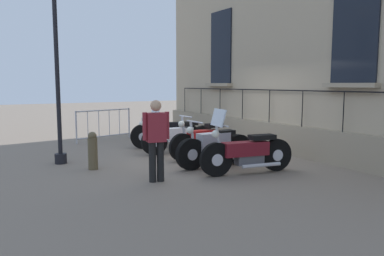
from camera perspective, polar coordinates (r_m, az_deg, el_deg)
The scene contains 11 objects.
ground_plane at distance 9.72m, azimuth 2.51°, elevation -4.52°, with size 60.00×60.00×0.00m, color gray.
building_facade at distance 11.16m, azimuth 13.60°, elevation 14.80°, with size 0.82×11.71×7.23m.
motorcycle_black at distance 11.14m, azimuth -4.14°, elevation -0.80°, with size 2.03×0.79×0.93m.
motorcycle_white at distance 10.30m, azimuth -2.03°, elevation -1.38°, with size 2.21×0.59×1.35m.
motorcycle_red at distance 9.51m, azimuth 1.91°, elevation -2.05°, with size 2.02×0.57×1.12m.
motorcycle_silver at distance 8.59m, azimuth 3.51°, elevation -3.02°, with size 2.02×0.66×1.09m.
motorcycle_maroon at distance 7.99m, azimuth 8.34°, elevation -3.72°, with size 2.14×0.75×1.39m.
lamppost at distance 9.36m, azimuth -19.97°, elevation 10.38°, with size 0.31×0.31×4.67m.
crowd_barrier at distance 12.86m, azimuth -13.25°, elevation 0.62°, with size 2.01×0.58×1.05m.
bollard at distance 8.59m, azimuth -14.90°, elevation -3.35°, with size 0.21×0.21×0.85m.
pedestrian_standing at distance 7.23m, azimuth -5.49°, elevation -1.28°, with size 0.52×0.27×1.59m.
Camera 1 is at (5.16, 8.01, 1.90)m, focal length 34.97 mm.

